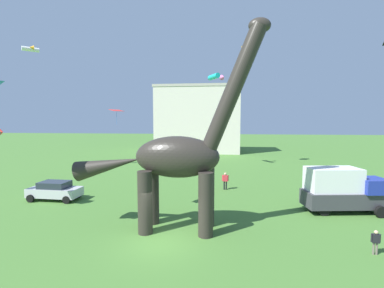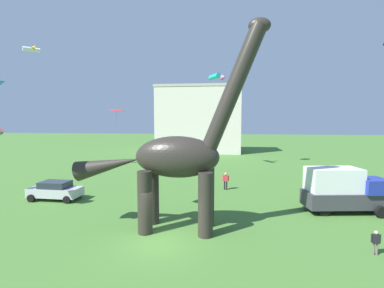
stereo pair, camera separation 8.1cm
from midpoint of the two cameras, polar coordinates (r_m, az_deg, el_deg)
name	(u,v)px [view 2 (the right image)]	position (r m, az deg, el deg)	size (l,w,h in m)	color
ground_plane	(159,243)	(15.97, -6.59, -19.58)	(240.00, 240.00, 0.00)	#42702D
dinosaur_sculpture	(176,157)	(16.53, -3.16, -2.66)	(11.73, 2.49, 12.26)	#2D2823
parked_sedan_left	(55,190)	(25.99, -26.21, -8.51)	(4.24, 2.02, 1.55)	#B7B7BC
parked_box_truck	(343,189)	(22.95, 28.69, -8.19)	(5.85, 2.90, 3.20)	#38383D
person_photographer	(376,240)	(16.96, 33.72, -16.15)	(0.46, 0.20, 1.23)	#6B6056
person_vendor_side	(226,179)	(26.81, 7.03, -7.23)	(0.61, 0.27, 1.64)	black
kite_far_left	(246,52)	(40.57, 11.02, 18.17)	(0.99, 0.99, 1.31)	orange
kite_far_right	(117,111)	(19.20, -15.14, 6.67)	(0.97, 1.03, 1.02)	red
kite_drifting	(216,77)	(38.61, 5.12, 13.62)	(2.53, 2.48, 0.72)	#19B2B7
kite_near_high	(173,149)	(23.06, -3.87, -1.03)	(0.74, 0.61, 0.82)	#19B2B7
kite_mid_left	(32,49)	(41.72, -30.04, 16.55)	(1.97, 1.98, 0.56)	white
background_building_block	(199,119)	(58.01, 1.48, 5.13)	(17.33, 8.51, 13.68)	beige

